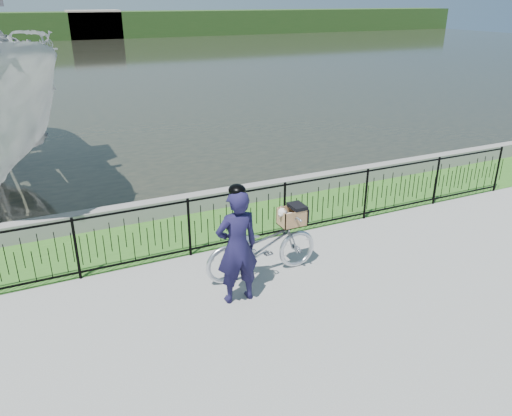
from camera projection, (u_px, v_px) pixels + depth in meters
ground at (276, 283)px, 8.50m from camera, size 120.00×120.00×0.00m
grass_strip at (221, 225)px, 10.66m from camera, size 60.00×2.00×0.01m
water at (66, 65)px, 36.01m from camera, size 120.00×120.00×0.00m
quay_wall at (204, 201)px, 11.42m from camera, size 60.00×0.30×0.40m
fence at (239, 218)px, 9.61m from camera, size 14.00×0.06×1.15m
far_treeline at (39, 26)px, 57.93m from camera, size 120.00×6.00×3.00m
far_building_right at (94, 25)px, 59.00m from camera, size 6.00×3.00×3.20m
bicycle_rig at (263, 246)px, 8.59m from camera, size 2.07×0.72×1.22m
cyclist at (237, 246)px, 7.69m from camera, size 0.69×0.46×1.96m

